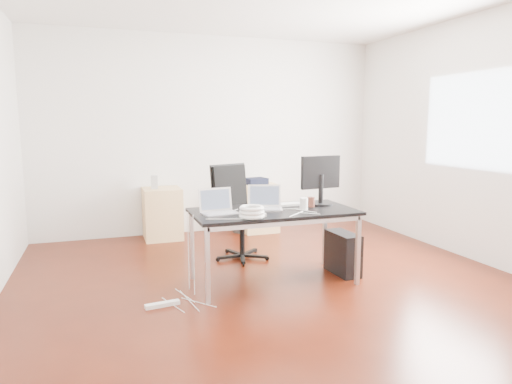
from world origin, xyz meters
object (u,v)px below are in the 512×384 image
object	(u,v)px
desk	(274,215)
filing_cabinet_right	(258,207)
office_chair	(237,207)
pc_tower	(343,253)
filing_cabinet_left	(162,214)

from	to	relation	value
desk	filing_cabinet_right	xyz separation A→B (m)	(0.58, 2.11, -0.33)
office_chair	pc_tower	size ratio (longest dim) A/B	2.40
office_chair	filing_cabinet_left	bearing A→B (deg)	99.87
desk	office_chair	size ratio (longest dim) A/B	1.48
filing_cabinet_left	filing_cabinet_right	distance (m)	1.39
desk	filing_cabinet_right	distance (m)	2.21
filing_cabinet_left	pc_tower	size ratio (longest dim) A/B	1.56
filing_cabinet_right	pc_tower	bearing A→B (deg)	-84.43
desk	pc_tower	world-z (taller)	desk
pc_tower	filing_cabinet_left	bearing A→B (deg)	124.69
filing_cabinet_left	filing_cabinet_right	bearing A→B (deg)	0.00
office_chair	pc_tower	distance (m)	1.34
pc_tower	filing_cabinet_right	bearing A→B (deg)	93.15
desk	pc_tower	bearing A→B (deg)	-0.39
desk	filing_cabinet_left	xyz separation A→B (m)	(-0.82, 2.11, -0.33)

